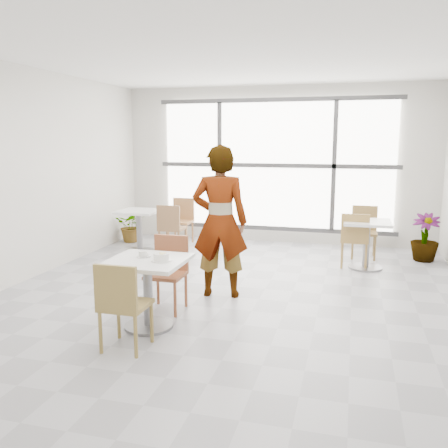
% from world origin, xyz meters
% --- Properties ---
extents(floor, '(7.00, 7.00, 0.00)m').
position_xyz_m(floor, '(0.00, 0.00, 0.00)').
color(floor, '#9E9EA5').
rests_on(floor, ground).
extents(ceiling, '(7.00, 7.00, 0.00)m').
position_xyz_m(ceiling, '(0.00, 0.00, 3.00)').
color(ceiling, white).
rests_on(ceiling, ground).
extents(wall_back, '(6.00, 0.00, 6.00)m').
position_xyz_m(wall_back, '(0.00, 3.50, 1.50)').
color(wall_back, silver).
rests_on(wall_back, ground).
extents(wall_front, '(6.00, 0.00, 6.00)m').
position_xyz_m(wall_front, '(0.00, -3.50, 1.50)').
color(wall_front, silver).
rests_on(wall_front, ground).
extents(wall_left, '(0.00, 7.00, 7.00)m').
position_xyz_m(wall_left, '(-3.00, 0.00, 1.50)').
color(wall_left, silver).
rests_on(wall_left, ground).
extents(window, '(4.60, 0.07, 2.52)m').
position_xyz_m(window, '(0.00, 3.44, 1.50)').
color(window, white).
rests_on(window, ground).
extents(main_table, '(0.80, 0.80, 0.75)m').
position_xyz_m(main_table, '(-0.59, -1.20, 0.52)').
color(main_table, silver).
rests_on(main_table, ground).
extents(chair_near, '(0.42, 0.42, 0.87)m').
position_xyz_m(chair_near, '(-0.58, -1.81, 0.50)').
color(chair_near, olive).
rests_on(chair_near, ground).
extents(chair_far, '(0.42, 0.42, 0.87)m').
position_xyz_m(chair_far, '(-0.60, -0.59, 0.50)').
color(chair_far, '#975333').
rests_on(chair_far, ground).
extents(oatmeal_bowl, '(0.21, 0.21, 0.09)m').
position_xyz_m(oatmeal_bowl, '(-0.42, -1.22, 0.79)').
color(oatmeal_bowl, white).
rests_on(oatmeal_bowl, main_table).
extents(coffee_cup, '(0.16, 0.13, 0.07)m').
position_xyz_m(coffee_cup, '(-0.67, -1.13, 0.78)').
color(coffee_cup, silver).
rests_on(coffee_cup, main_table).
extents(person, '(0.77, 0.56, 1.93)m').
position_xyz_m(person, '(-0.14, 0.03, 0.96)').
color(person, black).
rests_on(person, ground).
extents(bg_table_left, '(0.70, 0.70, 0.75)m').
position_xyz_m(bg_table_left, '(-2.20, 2.00, 0.49)').
color(bg_table_left, white).
rests_on(bg_table_left, ground).
extents(bg_table_right, '(0.70, 0.70, 0.75)m').
position_xyz_m(bg_table_right, '(1.70, 1.89, 0.49)').
color(bg_table_right, white).
rests_on(bg_table_right, ground).
extents(bg_chair_left_near, '(0.42, 0.42, 0.87)m').
position_xyz_m(bg_chair_left_near, '(-1.60, 2.02, 0.50)').
color(bg_chair_left_near, olive).
rests_on(bg_chair_left_near, ground).
extents(bg_chair_left_far, '(0.42, 0.42, 0.87)m').
position_xyz_m(bg_chair_left_far, '(-1.71, 2.88, 0.50)').
color(bg_chair_left_far, '#A56F41').
rests_on(bg_chair_left_far, ground).
extents(bg_chair_right_near, '(0.42, 0.42, 0.87)m').
position_xyz_m(bg_chair_right_near, '(1.52, 1.87, 0.50)').
color(bg_chair_right_near, '#A47E41').
rests_on(bg_chair_right_near, ground).
extents(bg_chair_right_far, '(0.42, 0.42, 0.87)m').
position_xyz_m(bg_chair_right_far, '(1.67, 2.67, 0.50)').
color(bg_chair_right_far, olive).
rests_on(bg_chair_right_far, ground).
extents(plant_left, '(0.69, 0.63, 0.65)m').
position_xyz_m(plant_left, '(-2.70, 2.72, 0.33)').
color(plant_left, '#548943').
rests_on(plant_left, ground).
extents(plant_right, '(0.48, 0.48, 0.79)m').
position_xyz_m(plant_right, '(2.64, 2.64, 0.40)').
color(plant_right, '#438246').
rests_on(plant_right, ground).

